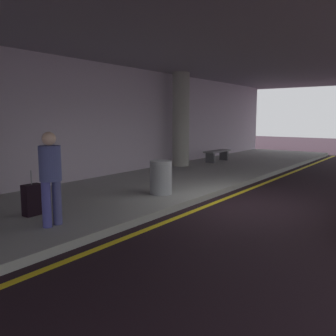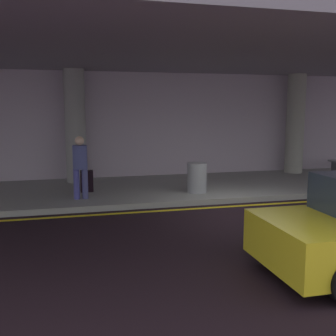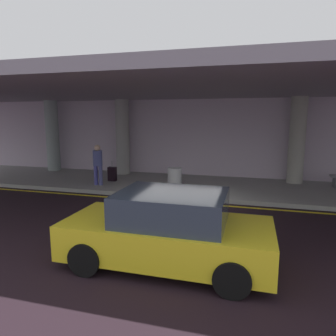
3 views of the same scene
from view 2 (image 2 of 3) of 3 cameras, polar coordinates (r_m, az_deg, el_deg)
ground_plane at (r=10.12m, az=11.29°, el=-6.28°), size 60.00×60.00×0.00m
sidewalk at (r=12.90m, az=5.44°, el=-2.62°), size 26.00×4.20×0.15m
lane_stripe_yellow at (r=10.74m, az=9.69°, el=-5.36°), size 26.00×0.14×0.01m
support_column_left_mid at (r=13.43m, az=-13.05°, el=5.81°), size 0.67×0.67×3.65m
support_column_center at (r=15.75m, az=17.64°, el=5.99°), size 0.67×0.67×3.65m
ceiling_overhang at (r=12.27m, az=6.50°, el=14.98°), size 28.00×13.20×0.30m
terminal_back_wall at (r=14.82m, az=2.64°, el=5.95°), size 26.00×0.30×3.80m
traveler_with_luggage at (r=10.85m, az=-12.39°, el=0.67°), size 0.38×0.38×1.68m
suitcase_upright_primary at (r=11.85m, az=-11.48°, el=-1.84°), size 0.36×0.22×0.90m
trash_bin_steel at (r=11.55m, az=4.14°, el=-1.39°), size 0.56×0.56×0.85m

